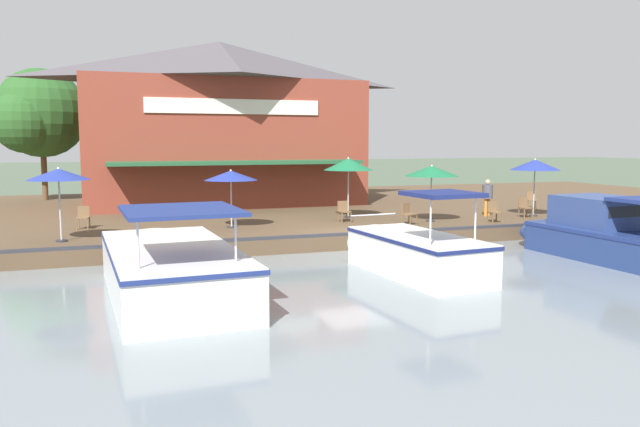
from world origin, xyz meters
TOP-DOWN VIEW (x-y plane):
  - ground_plane at (0.00, 0.00)m, footprint 220.00×220.00m
  - quay_deck at (-11.00, 0.00)m, footprint 22.00×56.00m
  - quay_edge_fender at (-0.10, 0.00)m, footprint 0.20×50.40m
  - waterfront_restaurant at (-13.33, -2.33)m, footprint 9.59×14.55m
  - patio_umbrella_back_row at (-4.93, 1.65)m, footprint 2.12×2.12m
  - patio_umbrella_near_quay_edge at (-2.74, 9.57)m, footprint 2.14×2.14m
  - patio_umbrella_by_entrance at (-2.55, 4.35)m, footprint 2.21×2.21m
  - patio_umbrella_far_corner at (-1.88, -9.68)m, footprint 1.99×1.99m
  - patio_umbrella_mid_patio_left at (-3.33, -3.76)m, footprint 2.00×2.00m
  - cafe_chair_mid_patio at (-1.96, 3.02)m, footprint 0.58×0.58m
  - cafe_chair_far_corner_seat at (-5.38, 11.52)m, footprint 0.58×0.58m
  - cafe_chair_under_first_umbrella at (-3.64, 0.94)m, footprint 0.46×0.46m
  - cafe_chair_facing_river at (-2.42, 8.87)m, footprint 0.46×0.46m
  - cafe_chair_back_row_seat at (-4.92, -9.09)m, footprint 0.51×0.51m
  - cafe_chair_beside_entrance at (-1.44, 6.63)m, footprint 0.48×0.48m
  - person_mid_patio at (-3.41, 7.64)m, footprint 0.46×0.46m
  - motorboat_mid_row at (3.87, -6.84)m, footprint 8.19×3.24m
  - motorboat_second_along at (4.02, 7.20)m, footprint 7.51×2.98m
  - motorboat_nearest_quay at (3.92, -0.00)m, footprint 5.83×2.45m
  - tree_upstream_bank at (-17.88, -11.64)m, footprint 5.16×4.91m

SIDE VIEW (x-z plane):
  - ground_plane at x=0.00m, z-range 0.00..0.00m
  - quay_deck at x=-11.00m, z-range 0.00..0.60m
  - quay_edge_fender at x=-0.10m, z-range 0.60..0.70m
  - motorboat_nearest_quay at x=3.92m, z-range -0.50..1.96m
  - motorboat_mid_row at x=3.87m, z-range -0.41..1.92m
  - motorboat_second_along at x=4.02m, z-range -0.24..1.87m
  - cafe_chair_mid_patio at x=-1.96m, z-range 0.65..1.50m
  - cafe_chair_far_corner_seat at x=-5.38m, z-range 0.65..1.50m
  - cafe_chair_under_first_umbrella at x=-3.64m, z-range 0.65..1.50m
  - cafe_chair_facing_river at x=-2.42m, z-range 0.65..1.50m
  - cafe_chair_back_row_seat at x=-4.92m, z-range 0.65..1.50m
  - cafe_chair_beside_entrance at x=-1.44m, z-range 0.65..1.50m
  - person_mid_patio at x=-3.41m, z-range 0.80..2.41m
  - patio_umbrella_mid_patio_left at x=-3.33m, z-range 1.48..3.70m
  - patio_umbrella_by_entrance at x=-2.55m, z-range 1.51..3.84m
  - patio_umbrella_far_corner at x=-1.88m, z-range 1.59..4.03m
  - patio_umbrella_near_quay_edge at x=-2.74m, z-range 1.59..4.12m
  - patio_umbrella_back_row at x=-4.93m, z-range 1.60..4.20m
  - waterfront_restaurant at x=-13.33m, z-range 0.67..9.16m
  - tree_upstream_bank at x=-17.88m, z-range 1.67..8.97m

